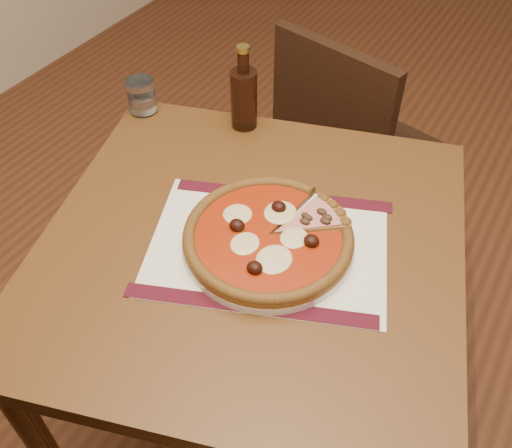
# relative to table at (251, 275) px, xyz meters

# --- Properties ---
(table) EXTENTS (1.00, 1.00, 0.75)m
(table) POSITION_rel_table_xyz_m (0.00, 0.00, 0.00)
(table) COLOR brown
(table) RESTS_ON ground
(chair_far) EXTENTS (0.47, 0.47, 0.83)m
(chair_far) POSITION_rel_table_xyz_m (-0.10, 0.72, -0.17)
(chair_far) COLOR black
(chair_far) RESTS_ON ground
(placemat) EXTENTS (0.53, 0.46, 0.00)m
(placemat) POSITION_rel_table_xyz_m (0.04, 0.01, 0.10)
(placemat) COLOR white
(placemat) RESTS_ON table
(plate) EXTENTS (0.32, 0.32, 0.02)m
(plate) POSITION_rel_table_xyz_m (0.04, 0.01, 0.11)
(plate) COLOR white
(plate) RESTS_ON placemat
(pizza) EXTENTS (0.32, 0.32, 0.04)m
(pizza) POSITION_rel_table_xyz_m (0.04, 0.01, 0.13)
(pizza) COLOR #A06C26
(pizza) RESTS_ON plate
(ham_slice) EXTENTS (0.12, 0.15, 0.02)m
(ham_slice) POSITION_rel_table_xyz_m (0.10, 0.09, 0.13)
(ham_slice) COLOR #A06C26
(ham_slice) RESTS_ON plate
(water_glass) EXTENTS (0.08, 0.08, 0.08)m
(water_glass) POSITION_rel_table_xyz_m (-0.45, 0.24, 0.14)
(water_glass) COLOR white
(water_glass) RESTS_ON table
(bottle) EXTENTS (0.06, 0.06, 0.20)m
(bottle) POSITION_rel_table_xyz_m (-0.21, 0.31, 0.18)
(bottle) COLOR #32170C
(bottle) RESTS_ON table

